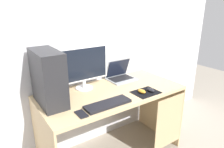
{
  "coord_description": "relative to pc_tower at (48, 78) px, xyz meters",
  "views": [
    {
      "loc": [
        -1.08,
        -1.57,
        1.61
      ],
      "look_at": [
        0.0,
        0.0,
        0.96
      ],
      "focal_mm": 32.88,
      "sensor_mm": 36.0,
      "label": 1
    }
  ],
  "objects": [
    {
      "name": "desk",
      "position": [
        0.62,
        -0.1,
        -0.4
      ],
      "size": [
        1.46,
        0.7,
        0.78
      ],
      "color": "tan",
      "rests_on": "ground_plane"
    },
    {
      "name": "keyboard",
      "position": [
        0.4,
        -0.32,
        -0.23
      ],
      "size": [
        0.42,
        0.14,
        0.02
      ],
      "primitive_type": "cube",
      "color": "black",
      "rests_on": "desk"
    },
    {
      "name": "mousepad",
      "position": [
        0.85,
        -0.31,
        -0.24
      ],
      "size": [
        0.26,
        0.2,
        0.0
      ],
      "primitive_type": "cube",
      "color": "black",
      "rests_on": "desk"
    },
    {
      "name": "pc_tower",
      "position": [
        0.0,
        0.0,
        0.0
      ],
      "size": [
        0.19,
        0.43,
        0.48
      ],
      "primitive_type": "cube",
      "color": "#232326",
      "rests_on": "desk"
    },
    {
      "name": "wall_back",
      "position": [
        0.6,
        0.3,
        0.29
      ],
      "size": [
        4.0,
        0.05,
        2.6
      ],
      "color": "silver",
      "rests_on": "ground_plane"
    },
    {
      "name": "laptop",
      "position": [
        0.87,
        0.14,
        -0.19
      ],
      "size": [
        0.31,
        0.25,
        0.24
      ],
      "color": "#9EA3A8",
      "rests_on": "desk"
    },
    {
      "name": "cell_phone",
      "position": [
        0.13,
        -0.34,
        -0.23
      ],
      "size": [
        0.07,
        0.13,
        0.01
      ],
      "primitive_type": "cube",
      "color": "black",
      "rests_on": "desk"
    },
    {
      "name": "monitor",
      "position": [
        0.4,
        0.12,
        -0.0
      ],
      "size": [
        0.54,
        0.18,
        0.44
      ],
      "color": "white",
      "rests_on": "desk"
    },
    {
      "name": "mouse_right",
      "position": [
        0.9,
        -0.33,
        -0.22
      ],
      "size": [
        0.06,
        0.1,
        0.03
      ],
      "primitive_type": "ellipsoid",
      "color": "black",
      "rests_on": "mousepad"
    },
    {
      "name": "mouse_left",
      "position": [
        0.81,
        -0.3,
        -0.22
      ],
      "size": [
        0.06,
        0.1,
        0.03
      ],
      "primitive_type": "ellipsoid",
      "color": "orange",
      "rests_on": "mousepad"
    }
  ]
}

